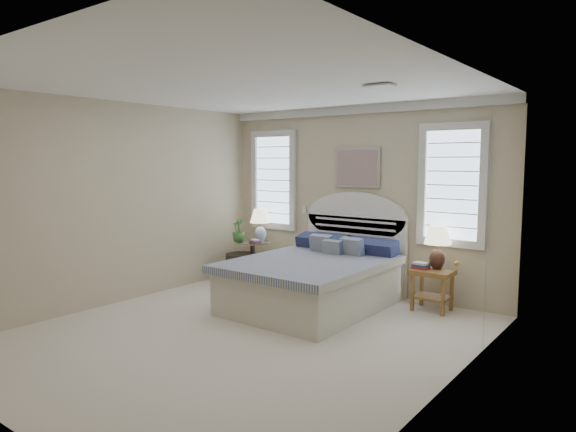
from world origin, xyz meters
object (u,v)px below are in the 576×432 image
Objects in this scene: side_table_left at (253,256)px; lamp_right at (438,243)px; lamp_left at (260,222)px; bed at (317,277)px; floor_pot at (241,267)px; nightstand_right at (432,281)px.

side_table_left is 1.12× the size of lamp_right.
side_table_left is 1.20× the size of lamp_left.
bed is 1.75m from side_table_left.
floor_pot is at bearing 166.21° from bed.
nightstand_right is at bearing 0.47° from lamp_left.
nightstand_right is 1.09× the size of floor_pot.
nightstand_right is (1.30, 0.69, 0.00)m from bed.
side_table_left is 2.95m from nightstand_right.
bed is 1.78m from lamp_left.
lamp_right reaches higher than nightstand_right.
bed is at bearing -151.97° from nightstand_right.
nightstand_right is at bearing -101.61° from lamp_right.
lamp_left is 0.93× the size of lamp_right.
side_table_left is at bearing 160.26° from bed.
bed is 1.61m from lamp_right.
lamp_right is at bearing 2.32° from lamp_left.
bed reaches higher than side_table_left.
lamp_left is (0.20, 0.24, 0.73)m from floor_pot.
floor_pot is 0.86× the size of lamp_right.
lamp_right is at bearing 78.39° from nightstand_right.
nightstand_right is at bearing 28.03° from bed.
side_table_left is at bearing -141.05° from lamp_left.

